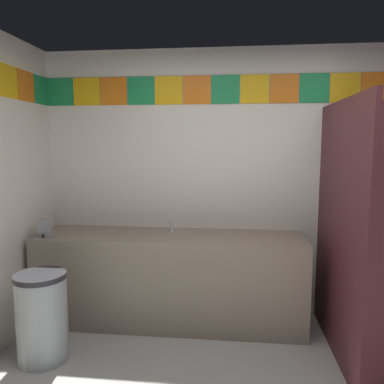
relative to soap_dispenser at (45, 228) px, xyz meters
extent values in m
cube|color=silver|center=(1.84, 0.53, 0.36)|extent=(4.02, 0.08, 2.53)
cube|color=#1E8C4C|center=(-0.03, 0.49, 1.25)|extent=(0.26, 0.01, 0.26)
cube|color=yellow|center=(0.24, 0.49, 1.25)|extent=(0.26, 0.01, 0.26)
cube|color=orange|center=(0.50, 0.49, 1.25)|extent=(0.26, 0.01, 0.26)
cube|color=#1E8C4C|center=(0.77, 0.49, 1.25)|extent=(0.26, 0.01, 0.26)
cube|color=yellow|center=(1.04, 0.49, 1.25)|extent=(0.26, 0.01, 0.26)
cube|color=orange|center=(1.31, 0.49, 1.25)|extent=(0.26, 0.01, 0.26)
cube|color=#1E8C4C|center=(1.58, 0.49, 1.25)|extent=(0.26, 0.01, 0.26)
cube|color=yellow|center=(1.84, 0.49, 1.25)|extent=(0.26, 0.01, 0.26)
cube|color=orange|center=(2.11, 0.49, 1.25)|extent=(0.26, 0.01, 0.26)
cube|color=#1E8C4C|center=(2.38, 0.49, 1.25)|extent=(0.26, 0.01, 0.26)
cube|color=yellow|center=(2.65, 0.49, 1.25)|extent=(0.26, 0.01, 0.26)
cube|color=orange|center=(2.92, 0.49, 1.25)|extent=(0.26, 0.01, 0.26)
cube|color=yellow|center=(-0.16, -0.18, 1.25)|extent=(0.01, 0.26, 0.26)
cube|color=orange|center=(-0.16, 0.09, 1.25)|extent=(0.01, 0.26, 0.26)
cube|color=#1E8C4C|center=(-0.16, 0.36, 1.25)|extent=(0.01, 0.26, 0.26)
cube|color=gray|center=(1.09, 0.19, -0.49)|extent=(2.42, 0.61, 0.82)
cube|color=gray|center=(1.09, 0.48, -0.12)|extent=(2.42, 0.03, 0.08)
cylinder|color=silver|center=(1.09, 0.16, -0.13)|extent=(0.34, 0.34, 0.10)
cylinder|color=silver|center=(1.09, 0.30, -0.05)|extent=(0.04, 0.04, 0.05)
cylinder|color=silver|center=(1.09, 0.25, 0.02)|extent=(0.02, 0.06, 0.09)
cube|color=gray|center=(0.00, 0.00, 0.00)|extent=(0.09, 0.07, 0.16)
cylinder|color=black|center=(0.00, -0.04, -0.06)|extent=(0.02, 0.02, 0.03)
cube|color=#471E23|center=(2.48, -0.17, 0.08)|extent=(0.04, 1.33, 1.98)
cylinder|color=silver|center=(2.50, -0.82, 0.18)|extent=(0.02, 0.02, 0.10)
cube|color=white|center=(2.98, 0.21, -0.33)|extent=(0.34, 0.17, 0.34)
cylinder|color=#999EA3|center=(0.23, -0.55, -0.58)|extent=(0.38, 0.38, 0.64)
cylinder|color=#262628|center=(0.23, -0.55, -0.24)|extent=(0.38, 0.38, 0.04)
camera|label=1|loc=(1.66, -3.14, 0.74)|focal=35.48mm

